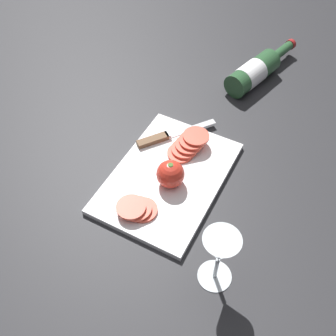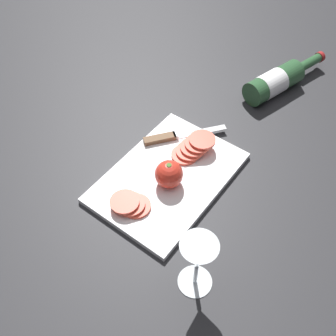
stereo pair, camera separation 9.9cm
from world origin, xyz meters
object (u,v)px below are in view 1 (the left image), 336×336
Objects in this scene: whole_tomato at (170,174)px; knife at (160,138)px; wine_bottle at (255,71)px; wine_glass at (220,252)px; tomato_slice_stack_near at (188,145)px; tomato_slice_stack_far at (137,209)px.

whole_tomato is 0.16m from knife.
wine_glass is at bearing -166.86° from wine_bottle.
knife is (0.29, 0.30, -0.09)m from wine_glass.
wine_glass is 0.27m from whole_tomato.
whole_tomato is at bearing 175.48° from wine_bottle.
whole_tomato reaches higher than knife.
wine_glass reaches higher than whole_tomato.
wine_bottle reaches higher than knife.
tomato_slice_stack_far is (-0.24, 0.02, -0.01)m from tomato_slice_stack_near.
wine_glass is 0.43m from knife.
wine_bottle is 4.59× the size of whole_tomato.
wine_glass reaches higher than knife.
wine_bottle is 0.51m from whole_tomato.
knife is 1.67× the size of tomato_slice_stack_near.
knife is at bearing 15.49° from tomato_slice_stack_far.
wine_bottle is at bearing 18.04° from knife.
whole_tomato reaches higher than wine_bottle.
wine_glass reaches higher than wine_bottle.
wine_glass is 2.26× the size of whole_tomato.
wine_glass is 0.37m from tomato_slice_stack_near.
whole_tomato is 0.35× the size of knife.
wine_glass reaches higher than tomato_slice_stack_far.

